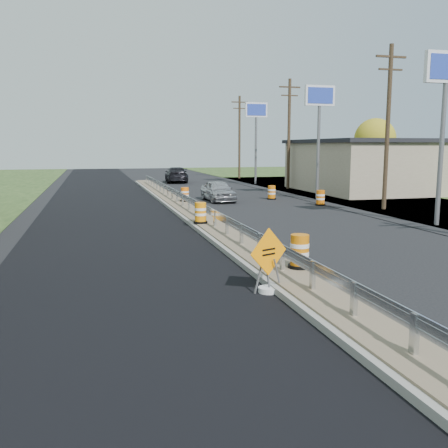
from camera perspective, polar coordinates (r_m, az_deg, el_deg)
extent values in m
plane|color=black|center=(18.00, 2.00, -2.94)|extent=(140.00, 140.00, 0.00)
cube|color=black|center=(27.12, -13.17, 0.83)|extent=(7.20, 120.00, 0.01)
cube|color=gray|center=(25.63, -3.17, 0.79)|extent=(1.60, 55.00, 0.18)
cube|color=brown|center=(25.62, -3.17, 1.04)|extent=(1.25, 55.00, 0.05)
cube|color=silver|center=(9.10, 20.94, -11.62)|extent=(0.10, 0.15, 0.70)
cube|color=silver|center=(10.69, 14.64, -8.26)|extent=(0.10, 0.15, 0.70)
cube|color=silver|center=(12.40, 10.09, -5.74)|extent=(0.10, 0.15, 0.70)
cube|color=silver|center=(14.18, 6.70, -3.81)|extent=(0.10, 0.15, 0.70)
cube|color=silver|center=(16.02, 4.08, -2.31)|extent=(0.10, 0.15, 0.70)
cube|color=silver|center=(17.89, 2.01, -1.12)|extent=(0.10, 0.15, 0.70)
cube|color=silver|center=(19.79, 0.34, -0.15)|extent=(0.10, 0.15, 0.70)
cube|color=silver|center=(21.70, -1.04, 0.64)|extent=(0.10, 0.15, 0.70)
cube|color=silver|center=(23.63, -2.20, 1.31)|extent=(0.10, 0.15, 0.70)
cube|color=silver|center=(25.57, -3.18, 1.87)|extent=(0.10, 0.15, 0.70)
cube|color=silver|center=(27.52, -4.02, 2.36)|extent=(0.10, 0.15, 0.70)
cube|color=silver|center=(29.48, -4.75, 2.78)|extent=(0.10, 0.15, 0.70)
cube|color=silver|center=(31.44, -5.39, 3.15)|extent=(0.10, 0.15, 0.70)
cube|color=silver|center=(33.40, -5.96, 3.47)|extent=(0.10, 0.15, 0.70)
cube|color=silver|center=(35.37, -6.46, 3.76)|extent=(0.10, 0.15, 0.70)
cube|color=silver|center=(37.34, -6.91, 4.01)|extent=(0.10, 0.15, 0.70)
cube|color=silver|center=(39.32, -7.32, 4.25)|extent=(0.10, 0.15, 0.70)
cube|color=silver|center=(41.30, -7.68, 4.45)|extent=(0.10, 0.15, 0.70)
cube|color=silver|center=(43.28, -8.02, 4.64)|extent=(0.10, 0.15, 0.70)
cube|color=silver|center=(45.26, -8.32, 4.82)|extent=(0.10, 0.15, 0.70)
cube|color=silver|center=(47.24, -8.60, 4.97)|extent=(0.10, 0.15, 0.70)
cube|color=silver|center=(49.23, -8.86, 5.12)|extent=(0.10, 0.15, 0.70)
cube|color=silver|center=(26.52, -3.62, 2.55)|extent=(0.04, 46.00, 0.34)
cube|color=silver|center=(26.53, -3.62, 2.38)|extent=(0.06, 46.00, 0.03)
cube|color=silver|center=(26.51, -3.62, 2.73)|extent=(0.06, 46.00, 0.03)
cube|color=tan|center=(45.20, 20.61, 6.15)|extent=(18.00, 12.00, 4.00)
cube|color=black|center=(45.18, 20.76, 8.83)|extent=(18.50, 12.50, 0.30)
cube|color=black|center=(40.71, 10.19, 5.77)|extent=(0.08, 7.20, 2.20)
cylinder|color=slate|center=(25.26, 23.56, 7.49)|extent=(0.22, 0.22, 6.80)
cube|color=white|center=(25.51, 24.11, 16.04)|extent=(2.20, 0.25, 1.40)
cube|color=#263FB2|center=(25.51, 24.11, 16.04)|extent=(1.90, 0.30, 1.10)
cylinder|color=slate|center=(36.38, 10.71, 8.25)|extent=(0.22, 0.22, 6.80)
cube|color=white|center=(36.55, 10.88, 14.21)|extent=(2.20, 0.25, 1.40)
cube|color=#263FB2|center=(36.55, 10.88, 14.21)|extent=(1.90, 0.30, 1.10)
cylinder|color=slate|center=(49.40, 3.65, 8.49)|extent=(0.22, 0.22, 6.80)
cube|color=white|center=(49.52, 3.70, 12.89)|extent=(2.20, 0.25, 1.40)
cube|color=#263FB2|center=(49.52, 3.70, 12.89)|extent=(1.90, 0.30, 1.10)
cylinder|color=#473523|center=(30.75, 18.19, 10.31)|extent=(0.26, 0.26, 9.40)
cube|color=#473523|center=(31.15, 18.56, 17.68)|extent=(1.90, 0.12, 0.12)
cube|color=#473523|center=(31.04, 18.50, 16.41)|extent=(1.50, 0.10, 0.10)
cylinder|color=#473523|center=(44.12, 7.42, 10.09)|extent=(0.26, 0.26, 9.40)
cube|color=#473523|center=(44.40, 7.53, 15.26)|extent=(1.90, 0.12, 0.12)
cube|color=#473523|center=(44.32, 7.51, 14.36)|extent=(1.50, 0.10, 0.10)
cylinder|color=#473523|center=(58.29, 1.78, 9.83)|extent=(0.26, 0.26, 9.40)
cube|color=#473523|center=(58.50, 1.80, 13.75)|extent=(1.90, 0.12, 0.12)
cube|color=#473523|center=(58.44, 1.79, 13.07)|extent=(1.50, 0.10, 0.10)
cylinder|color=#473523|center=(59.66, 16.74, 6.41)|extent=(0.36, 0.36, 3.08)
sphere|color=gold|center=(59.63, 16.87, 9.30)|extent=(4.62, 4.62, 4.62)
cylinder|color=white|center=(12.80, 5.06, -7.52)|extent=(0.50, 0.50, 0.14)
cube|color=slate|center=(12.62, 4.00, -5.97)|extent=(0.29, 0.15, 0.87)
cube|color=slate|center=(12.78, 6.15, -5.80)|extent=(0.29, 0.15, 0.87)
cube|color=slate|center=(12.74, 5.01, -5.84)|extent=(0.12, 0.22, 0.89)
cube|color=orange|center=(12.56, 5.12, -3.18)|extent=(1.12, 0.51, 1.21)
cube|color=black|center=(12.53, 5.15, -2.92)|extent=(0.40, 0.18, 0.05)
cube|color=black|center=(12.55, 5.14, -3.48)|extent=(0.40, 0.18, 0.05)
cylinder|color=black|center=(14.53, 8.59, -4.79)|extent=(0.66, 0.66, 0.09)
cylinder|color=orange|center=(14.43, 8.63, -3.01)|extent=(0.53, 0.53, 0.92)
cylinder|color=white|center=(14.39, 8.65, -2.41)|extent=(0.54, 0.54, 0.12)
cylinder|color=white|center=(14.44, 8.63, -3.35)|extent=(0.54, 0.54, 0.12)
cylinder|color=black|center=(22.71, -2.70, 0.22)|extent=(0.64, 0.64, 0.09)
cylinder|color=orange|center=(22.65, -2.71, 1.34)|extent=(0.51, 0.51, 0.90)
cylinder|color=white|center=(22.63, -2.71, 1.72)|extent=(0.53, 0.53, 0.12)
cylinder|color=white|center=(22.66, -2.71, 1.12)|extent=(0.53, 0.53, 0.12)
cylinder|color=black|center=(31.81, -4.48, 2.66)|extent=(0.61, 0.61, 0.08)
cylinder|color=orange|center=(31.77, -4.49, 3.43)|extent=(0.49, 0.49, 0.85)
cylinder|color=white|center=(31.76, -4.49, 3.68)|extent=(0.50, 0.50, 0.11)
cylinder|color=white|center=(31.78, -4.49, 3.28)|extent=(0.50, 0.50, 0.11)
cylinder|color=black|center=(32.16, 10.94, 2.19)|extent=(0.65, 0.65, 0.09)
cylinder|color=orange|center=(32.11, 10.96, 3.00)|extent=(0.52, 0.52, 0.92)
cylinder|color=white|center=(32.10, 10.97, 3.27)|extent=(0.54, 0.54, 0.12)
cylinder|color=white|center=(32.12, 10.96, 2.85)|extent=(0.54, 0.54, 0.12)
cylinder|color=black|center=(35.32, 5.46, 2.89)|extent=(0.66, 0.66, 0.09)
cylinder|color=orange|center=(35.28, 5.47, 3.64)|extent=(0.53, 0.53, 0.93)
cylinder|color=white|center=(35.27, 5.47, 3.89)|extent=(0.54, 0.54, 0.12)
cylinder|color=white|center=(35.29, 5.47, 3.50)|extent=(0.54, 0.54, 0.12)
imported|color=#B6B5BA|center=(33.95, -0.69, 3.83)|extent=(1.83, 4.24, 1.42)
imported|color=black|center=(52.29, -5.47, 5.63)|extent=(2.79, 5.67, 1.59)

